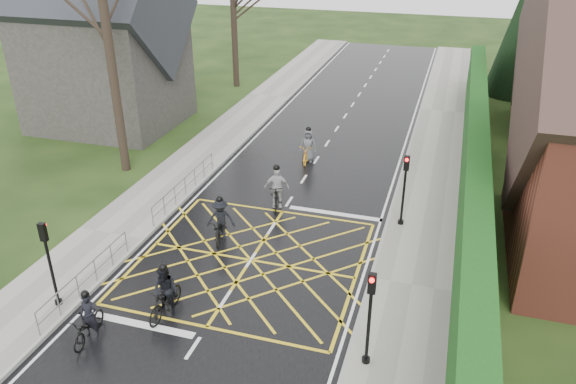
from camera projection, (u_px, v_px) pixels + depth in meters
The scene contains 19 objects.
ground at pixel (251, 260), 21.18m from camera, with size 120.00×120.00×0.00m, color black.
road at pixel (251, 260), 21.17m from camera, with size 9.00×80.00×0.01m, color black.
sidewalk_right at pixel (412, 286), 19.58m from camera, with size 3.00×80.00×0.15m, color gray.
sidewalk_left at pixel (112, 235), 22.71m from camera, with size 3.00×80.00×0.15m, color gray.
stone_wall at pixel (468, 208), 24.13m from camera, with size 0.50×38.00×0.70m, color slate.
hedge at pixel (474, 171), 23.35m from camera, with size 0.90×38.00×2.80m, color black.
conifer at pixel (528, 23), 38.39m from camera, with size 4.60×4.60×10.00m.
church at pixel (102, 43), 32.77m from camera, with size 8.80×7.80×11.00m.
tree_near at pixel (104, 8), 25.12m from camera, with size 9.24×9.24×11.44m.
railing_south at pixel (86, 273), 19.04m from camera, with size 0.05×5.04×1.03m.
railing_north at pixel (185, 182), 25.46m from camera, with size 0.05×6.04×1.03m.
traffic_light_ne at pixel (404, 191), 22.69m from camera, with size 0.24×0.31×3.21m.
traffic_light_se at pixel (369, 320), 15.50m from camera, with size 0.24×0.31×3.21m.
traffic_light_sw at pixel (51, 265), 17.92m from camera, with size 0.24×0.31×3.21m.
cyclist_rear at pixel (89, 323), 17.08m from camera, with size 0.79×1.81×1.71m.
cyclist_back at pixel (165, 296), 18.02m from camera, with size 0.90×1.95×1.93m.
cyclist_mid at pixel (220, 223), 22.29m from camera, with size 1.24×2.04×1.88m.
cyclist_front at pixel (276, 192), 24.69m from camera, with size 1.18×2.10×2.03m.
cyclist_lead at pixel (308, 150), 29.29m from camera, with size 0.90×2.02×1.91m.
Camera 1 is at (6.53, -16.61, 11.76)m, focal length 35.00 mm.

